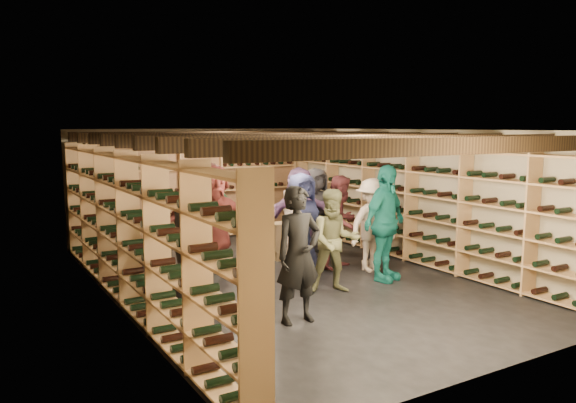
% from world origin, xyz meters
% --- Properties ---
extents(ground, '(8.00, 8.00, 0.00)m').
position_xyz_m(ground, '(0.00, 0.00, 0.00)').
color(ground, black).
rests_on(ground, ground).
extents(walls, '(5.52, 8.02, 2.40)m').
position_xyz_m(walls, '(0.00, 0.00, 1.20)').
color(walls, tan).
rests_on(walls, ground).
extents(ceiling, '(5.50, 8.00, 0.01)m').
position_xyz_m(ceiling, '(0.00, 0.00, 2.40)').
color(ceiling, beige).
rests_on(ceiling, walls).
extents(ceiling_joists, '(5.40, 7.12, 0.18)m').
position_xyz_m(ceiling_joists, '(0.00, 0.00, 2.26)').
color(ceiling_joists, black).
rests_on(ceiling_joists, ground).
extents(wine_rack_left, '(0.32, 7.50, 2.15)m').
position_xyz_m(wine_rack_left, '(-2.57, 0.00, 1.08)').
color(wine_rack_left, tan).
rests_on(wine_rack_left, ground).
extents(wine_rack_right, '(0.32, 7.50, 2.15)m').
position_xyz_m(wine_rack_right, '(2.57, 0.00, 1.08)').
color(wine_rack_right, tan).
rests_on(wine_rack_right, ground).
extents(wine_rack_back, '(4.70, 0.30, 2.15)m').
position_xyz_m(wine_rack_back, '(0.00, 3.83, 1.07)').
color(wine_rack_back, tan).
rests_on(wine_rack_back, ground).
extents(crate_stack_left, '(0.51, 0.35, 0.68)m').
position_xyz_m(crate_stack_left, '(0.65, 1.30, 0.34)').
color(crate_stack_left, tan).
rests_on(crate_stack_left, ground).
extents(crate_stack_right, '(0.58, 0.48, 0.34)m').
position_xyz_m(crate_stack_right, '(0.84, 1.63, 0.17)').
color(crate_stack_right, tan).
rests_on(crate_stack_right, ground).
extents(crate_loose, '(0.50, 0.33, 0.17)m').
position_xyz_m(crate_loose, '(1.21, 2.82, 0.09)').
color(crate_loose, tan).
rests_on(crate_loose, ground).
extents(person_0, '(0.75, 0.50, 1.50)m').
position_xyz_m(person_0, '(-1.92, -0.54, 0.75)').
color(person_0, black).
rests_on(person_0, ground).
extents(person_1, '(0.63, 0.42, 1.73)m').
position_xyz_m(person_1, '(-0.93, -1.75, 0.87)').
color(person_1, black).
rests_on(person_1, ground).
extents(person_2, '(0.92, 0.83, 1.55)m').
position_xyz_m(person_2, '(0.21, -0.92, 0.77)').
color(person_2, '#63643F').
rests_on(person_2, ground).
extents(person_3, '(1.10, 0.73, 1.59)m').
position_xyz_m(person_3, '(1.48, -0.24, 0.79)').
color(person_3, beige).
rests_on(person_3, ground).
extents(person_4, '(1.18, 0.79, 1.86)m').
position_xyz_m(person_4, '(1.27, -0.81, 0.93)').
color(person_4, '#157368').
rests_on(person_4, ground).
extents(person_5, '(1.79, 0.74, 1.88)m').
position_xyz_m(person_5, '(-1.00, 0.73, 0.94)').
color(person_5, maroon).
rests_on(person_5, ground).
extents(person_6, '(0.85, 0.57, 1.70)m').
position_xyz_m(person_6, '(0.31, 0.16, 0.85)').
color(person_6, '#20254C').
rests_on(person_6, ground).
extents(person_7, '(0.64, 0.53, 1.50)m').
position_xyz_m(person_7, '(-0.08, -0.23, 0.75)').
color(person_7, gray).
rests_on(person_7, ground).
extents(person_8, '(0.97, 0.89, 1.62)m').
position_xyz_m(person_8, '(1.14, 0.19, 0.81)').
color(person_8, '#4C1E21').
rests_on(person_8, ground).
extents(person_10, '(1.15, 0.84, 1.82)m').
position_xyz_m(person_10, '(-0.91, 1.30, 0.91)').
color(person_10, '#295435').
rests_on(person_10, ground).
extents(person_11, '(1.65, 0.69, 1.73)m').
position_xyz_m(person_11, '(0.80, 0.99, 0.86)').
color(person_11, '#825A93').
rests_on(person_11, ground).
extents(person_12, '(0.89, 0.65, 1.67)m').
position_xyz_m(person_12, '(1.33, 1.29, 0.84)').
color(person_12, '#37373D').
rests_on(person_12, ground).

